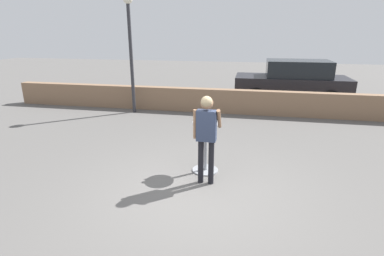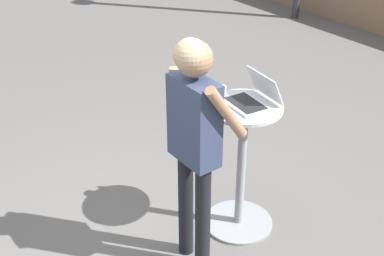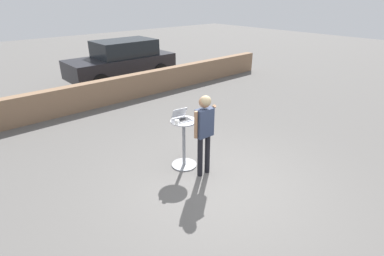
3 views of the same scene
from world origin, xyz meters
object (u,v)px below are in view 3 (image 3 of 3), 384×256
object	(u,v)px
cafe_table	(184,143)
coffee_mug	(177,122)
parked_car_near_street	(122,61)
standing_person	(204,126)
laptop	(182,117)

from	to	relation	value
cafe_table	coffee_mug	world-z (taller)	coffee_mug
cafe_table	parked_car_near_street	bearing A→B (deg)	70.50
parked_car_near_street	coffee_mug	bearing A→B (deg)	-110.90
cafe_table	coffee_mug	distance (m)	0.62
parked_car_near_street	standing_person	bearing A→B (deg)	-107.64
cafe_table	parked_car_near_street	distance (m)	7.63
laptop	standing_person	size ratio (longest dim) A/B	0.22
laptop	standing_person	distance (m)	0.61
coffee_mug	parked_car_near_street	world-z (taller)	parked_car_near_street
laptop	cafe_table	bearing A→B (deg)	-97.45
laptop	parked_car_near_street	xyz separation A→B (m)	(2.54, 7.12, -0.26)
standing_person	parked_car_near_street	xyz separation A→B (m)	(2.46, 7.72, -0.24)
coffee_mug	parked_car_near_street	xyz separation A→B (m)	(2.76, 7.23, -0.25)
laptop	coffee_mug	xyz separation A→B (m)	(-0.23, -0.11, -0.01)
cafe_table	laptop	world-z (taller)	laptop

